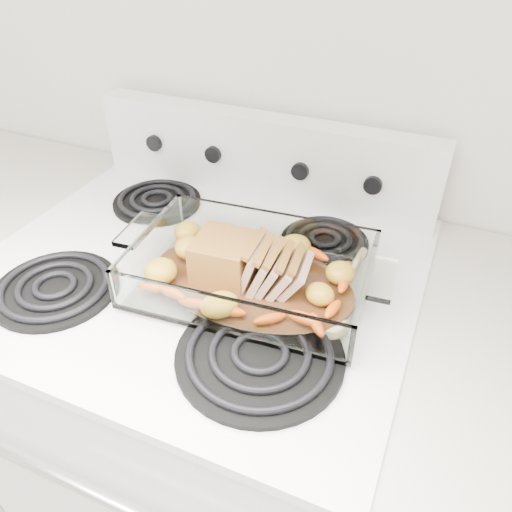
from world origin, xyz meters
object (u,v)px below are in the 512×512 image
at_px(counter_left, 2,340).
at_px(pork_roast, 241,262).
at_px(baking_dish, 251,276).
at_px(electric_range, 212,416).

relative_size(counter_left, pork_roast, 4.79).
bearing_deg(counter_left, pork_roast, -1.66).
bearing_deg(baking_dish, electric_range, 163.86).
bearing_deg(pork_roast, counter_left, -176.94).
bearing_deg(baking_dish, counter_left, 173.65).
height_order(baking_dish, pork_roast, pork_roast).
height_order(electric_range, baking_dish, electric_range).
xyz_separation_m(electric_range, pork_roast, (0.10, -0.02, 0.51)).
distance_m(counter_left, pork_roast, 0.92).
distance_m(baking_dish, pork_roast, 0.03).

